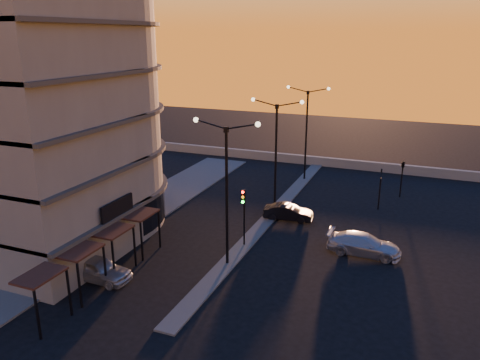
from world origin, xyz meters
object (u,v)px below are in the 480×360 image
car_hatchback (98,269)px  car_sedan (288,212)px  car_wagon (364,244)px  traffic_light_main (244,208)px  streetlamp_mid (276,148)px

car_hatchback → car_sedan: size_ratio=1.10×
car_hatchback → car_wagon: 17.37m
car_sedan → car_wagon: 7.65m
traffic_light_main → car_wagon: traffic_light_main is taller
traffic_light_main → car_hatchback: size_ratio=0.99×
streetlamp_mid → car_sedan: bearing=-37.2°
streetlamp_mid → car_sedan: 5.30m
traffic_light_main → car_sedan: (1.50, 5.99, -2.25)m
traffic_light_main → car_wagon: 8.52m
car_hatchback → streetlamp_mid: bearing=-22.6°
traffic_light_main → car_sedan: bearing=75.9°
streetlamp_mid → car_hatchback: (-6.50, -14.74, -4.86)m
car_hatchback → car_wagon: (14.50, 9.56, -0.02)m
traffic_light_main → car_wagon: size_ratio=0.86×
traffic_light_main → car_hatchback: traffic_light_main is taller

